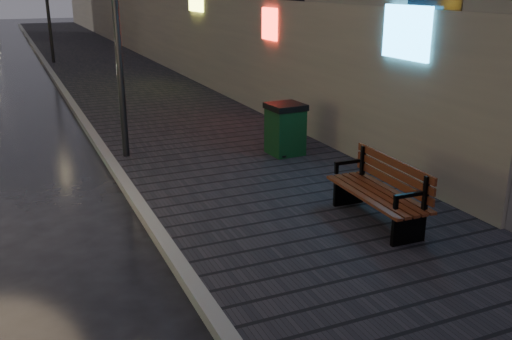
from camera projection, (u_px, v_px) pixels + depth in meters
The scene contains 5 objects.
ground at pixel (70, 338), 6.10m from camera, with size 120.00×120.00×0.00m, color black.
sidewalk at pixel (104, 64), 25.81m from camera, with size 4.60×58.00×0.15m, color black.
curb at pixel (48, 67), 24.89m from camera, with size 0.20×58.00×0.15m, color slate.
bench at pixel (382, 191), 8.54m from camera, with size 0.72×1.94×0.98m.
trash_bin at pixel (285, 129), 11.94m from camera, with size 0.75×0.75×1.08m.
Camera 1 is at (-0.29, -5.59, 3.62)m, focal length 40.00 mm.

